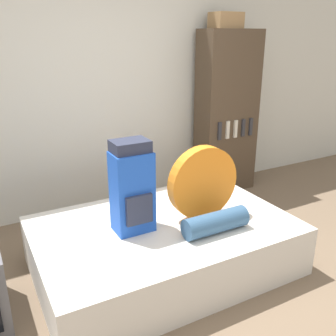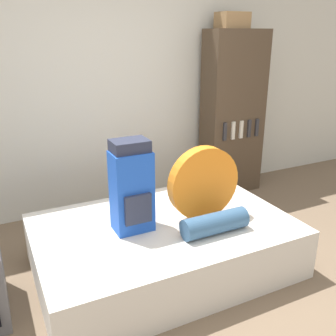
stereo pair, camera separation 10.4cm
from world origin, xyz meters
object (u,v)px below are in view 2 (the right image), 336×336
Objects in this scene: backpack at (132,188)px; tent_bag at (203,183)px; sleeping_roll at (215,223)px; bookshelf at (233,114)px; cardboard_box at (232,20)px.

tent_bag is (0.58, -0.06, -0.04)m from backpack.
sleeping_roll is 1.91m from bookshelf.
backpack is at bearing -144.78° from cardboard_box.
cardboard_box is at bearing 146.67° from bookshelf.
backpack is 2.03m from bookshelf.
backpack is 1.35× the size of sleeping_roll.
sleeping_roll is at bearing -32.43° from backpack.
sleeping_roll is 0.28× the size of bookshelf.
tent_bag reaches higher than sleeping_roll.
cardboard_box is at bearing 35.22° from backpack.
cardboard_box is (1.63, 1.15, 1.20)m from backpack.
cardboard_box reaches higher than backpack.
sleeping_roll is at bearing -126.87° from cardboard_box.
backpack is 0.58m from tent_bag.
backpack is 2.33m from cardboard_box.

